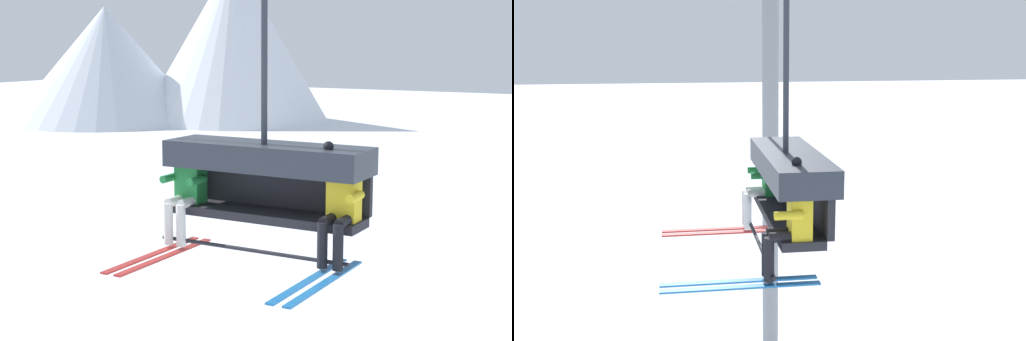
% 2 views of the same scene
% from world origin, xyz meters
% --- Properties ---
extents(lift_tower_near, '(0.36, 1.88, 9.31)m').
position_xyz_m(lift_tower_near, '(-7.05, -0.02, 4.82)').
color(lift_tower_near, gray).
rests_on(lift_tower_near, ground_plane).
extents(chairlift_chair, '(2.37, 0.74, 4.17)m').
position_xyz_m(chairlift_chair, '(-0.61, -0.73, 5.81)').
color(chairlift_chair, '#232328').
extents(skier_green, '(0.46, 1.70, 1.23)m').
position_xyz_m(skier_green, '(-1.58, -0.95, 5.48)').
color(skier_green, '#23843D').
extents(skier_yellow, '(0.48, 1.70, 1.34)m').
position_xyz_m(skier_yellow, '(0.36, -0.94, 5.50)').
color(skier_yellow, yellow).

